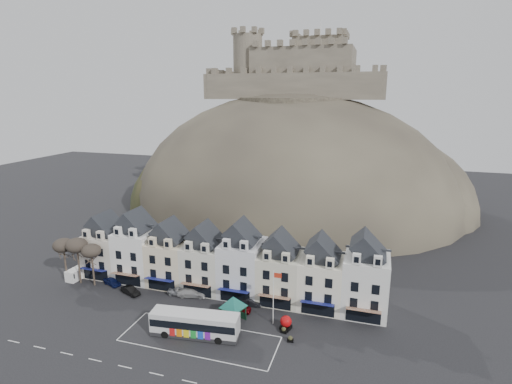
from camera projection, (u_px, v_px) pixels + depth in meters
ground at (183, 341)px, 55.62m from camera, size 300.00×300.00×0.00m
coach_bay_markings at (200, 339)px, 56.20m from camera, size 22.00×7.50×0.01m
townhouse_terrace at (225, 261)px, 69.11m from camera, size 54.40×9.35×11.80m
castle_hill at (294, 209)px, 119.19m from camera, size 100.00×76.00×68.00m
castle at (299, 70)px, 116.24m from camera, size 50.20×22.20×22.00m
tree_left_far at (63, 246)px, 71.99m from camera, size 3.61×3.61×8.24m
tree_left_mid at (77, 246)px, 71.05m from camera, size 3.78×3.78×8.64m
tree_left_near at (91, 251)px, 70.36m from camera, size 3.43×3.43×7.84m
bus at (195, 323)px, 56.52m from camera, size 12.87×4.38×3.56m
bus_shelter at (233, 302)px, 59.82m from camera, size 6.16×6.16×4.11m
red_buoy at (286, 322)px, 58.28m from camera, size 1.77×1.77×2.10m
flagpole at (274, 294)px, 58.65m from camera, size 1.25×0.13×8.61m
white_van at (78, 273)px, 74.47m from camera, size 2.20×4.55×2.02m
planter_west at (290, 339)px, 55.40m from camera, size 0.96×0.63×0.90m
planter_east at (284, 330)px, 57.47m from camera, size 1.01×0.66×0.94m
car_navy at (112, 282)px, 71.86m from camera, size 4.18×2.88×1.32m
car_black at (131, 291)px, 68.50m from camera, size 4.22×2.76×1.31m
car_silver at (182, 291)px, 68.39m from camera, size 4.84×2.53×1.32m
car_white at (192, 292)px, 67.83m from camera, size 5.45×3.17×1.48m
car_maroon at (238, 308)px, 62.88m from camera, size 4.37×2.16×1.43m
car_charcoal at (250, 302)px, 64.88m from camera, size 3.83×1.56×1.24m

